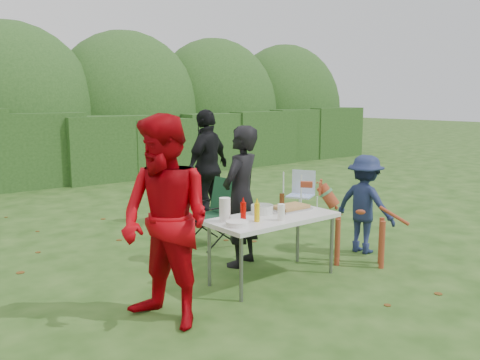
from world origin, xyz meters
TOP-DOWN VIEW (x-y plane):
  - ground at (0.00, 0.00)m, footprint 80.00×80.00m
  - hedge_row at (0.00, 8.00)m, footprint 22.00×1.40m
  - shrub_backdrop at (0.00, 9.60)m, footprint 20.00×2.60m
  - folding_table at (0.20, -0.11)m, footprint 1.50×0.70m
  - person_cook at (0.24, 0.53)m, footprint 0.74×0.63m
  - person_red_jacket at (-1.33, -0.36)m, footprint 0.95×1.09m
  - person_black_puffy at (1.10, 2.47)m, footprint 1.19×0.86m
  - child at (1.86, -0.09)m, footprint 0.59×0.90m
  - dog at (1.40, -0.38)m, footprint 1.01×1.10m
  - camping_chair at (0.46, 1.44)m, footprint 0.61×0.61m
  - lawn_chair at (2.68, 1.92)m, footprint 0.64×0.64m
  - food_tray at (0.59, 0.01)m, footprint 0.45×0.30m
  - focaccia_bread at (0.59, 0.01)m, footprint 0.40×0.26m
  - mustard_bottle at (-0.10, -0.18)m, footprint 0.06×0.06m
  - ketchup_bottle at (-0.25, -0.13)m, footprint 0.06×0.06m
  - beer_bottle at (0.35, -0.09)m, footprint 0.06×0.06m
  - paper_towel_roll at (-0.38, 0.03)m, footprint 0.12×0.12m
  - cup_stack at (0.14, -0.31)m, footprint 0.08×0.08m
  - pasta_bowl at (0.19, 0.07)m, footprint 0.26×0.26m
  - plate_stack at (-0.39, -0.20)m, footprint 0.24×0.24m

SIDE VIEW (x-z plane):
  - ground at x=0.00m, z-range 0.00..0.00m
  - lawn_chair at x=2.68m, z-range 0.00..0.80m
  - camping_chair at x=0.46m, z-range 0.00..0.94m
  - dog at x=1.40m, z-range 0.00..1.01m
  - child at x=1.86m, z-range 0.00..1.31m
  - folding_table at x=0.20m, z-range 0.32..1.06m
  - food_tray at x=0.59m, z-range 0.74..0.76m
  - plate_stack at x=-0.39m, z-range 0.74..0.79m
  - focaccia_bread at x=0.59m, z-range 0.76..0.80m
  - pasta_bowl at x=0.19m, z-range 0.74..0.84m
  - cup_stack at x=0.14m, z-range 0.74..0.92m
  - mustard_bottle at x=-0.10m, z-range 0.74..0.94m
  - hedge_row at x=0.00m, z-range 0.00..1.70m
  - ketchup_bottle at x=-0.25m, z-range 0.74..0.96m
  - beer_bottle at x=0.35m, z-range 0.74..0.98m
  - person_cook at x=0.24m, z-range 0.00..1.73m
  - paper_towel_roll at x=-0.38m, z-range 0.74..1.00m
  - person_black_puffy at x=1.10m, z-range 0.00..1.88m
  - person_red_jacket at x=-1.33m, z-range 0.00..1.92m
  - shrub_backdrop at x=0.00m, z-range 0.00..3.20m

